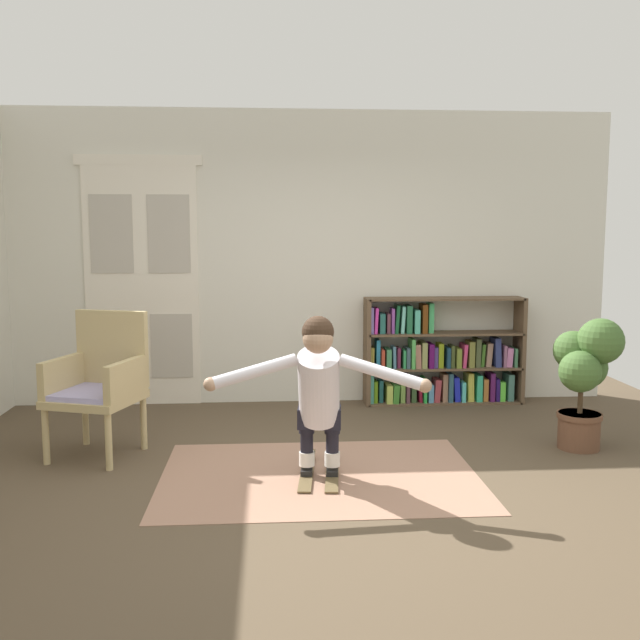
{
  "coord_description": "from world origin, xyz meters",
  "views": [
    {
      "loc": [
        -0.41,
        -4.57,
        1.72
      ],
      "look_at": [
        -0.04,
        0.8,
        1.05
      ],
      "focal_mm": 40.13,
      "sensor_mm": 36.0,
      "label": 1
    }
  ],
  "objects_px": {
    "bookshelf": "(438,359)",
    "wicker_chair": "(100,380)",
    "person_skier": "(319,385)",
    "potted_plant": "(585,369)",
    "skis_pair": "(320,471)"
  },
  "relations": [
    {
      "from": "bookshelf",
      "to": "wicker_chair",
      "type": "height_order",
      "value": "wicker_chair"
    },
    {
      "from": "person_skier",
      "to": "potted_plant",
      "type": "bearing_deg",
      "value": 17.69
    },
    {
      "from": "bookshelf",
      "to": "skis_pair",
      "type": "xyz_separation_m",
      "value": [
        -1.33,
        -2.06,
        -0.43
      ]
    },
    {
      "from": "bookshelf",
      "to": "wicker_chair",
      "type": "xyz_separation_m",
      "value": [
        -2.99,
        -1.46,
        0.13
      ]
    },
    {
      "from": "skis_pair",
      "to": "bookshelf",
      "type": "bearing_deg",
      "value": 57.12
    },
    {
      "from": "bookshelf",
      "to": "skis_pair",
      "type": "bearing_deg",
      "value": -122.88
    },
    {
      "from": "skis_pair",
      "to": "wicker_chair",
      "type": "bearing_deg",
      "value": 160.0
    },
    {
      "from": "bookshelf",
      "to": "person_skier",
      "type": "xyz_separation_m",
      "value": [
        -1.35,
        -2.26,
        0.24
      ]
    },
    {
      "from": "bookshelf",
      "to": "wicker_chair",
      "type": "bearing_deg",
      "value": -153.95
    },
    {
      "from": "potted_plant",
      "to": "skis_pair",
      "type": "height_order",
      "value": "potted_plant"
    },
    {
      "from": "bookshelf",
      "to": "person_skier",
      "type": "height_order",
      "value": "person_skier"
    },
    {
      "from": "skis_pair",
      "to": "person_skier",
      "type": "bearing_deg",
      "value": -95.85
    },
    {
      "from": "potted_plant",
      "to": "person_skier",
      "type": "distance_m",
      "value": 2.26
    },
    {
      "from": "bookshelf",
      "to": "potted_plant",
      "type": "relative_size",
      "value": 1.52
    },
    {
      "from": "bookshelf",
      "to": "person_skier",
      "type": "distance_m",
      "value": 2.64
    }
  ]
}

